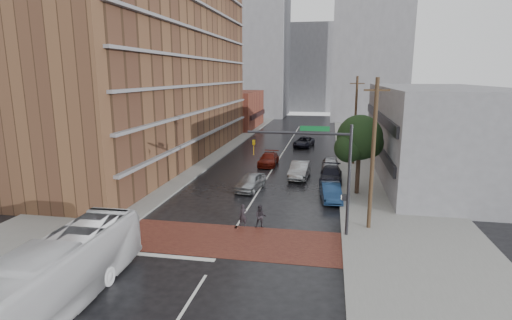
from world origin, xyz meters
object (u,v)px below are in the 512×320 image
at_px(car_parked_far, 330,165).
at_px(suv_travel, 304,142).
at_px(pedestrian_b, 261,217).
at_px(car_travel_a, 251,182).
at_px(car_parked_near, 331,192).
at_px(transit_bus, 56,276).
at_px(car_parked_mid, 331,175).
at_px(pedestrian_a, 243,216).
at_px(car_travel_b, 300,170).
at_px(car_travel_c, 269,159).

bearing_deg(car_parked_far, suv_travel, 102.70).
xyz_separation_m(pedestrian_b, car_travel_a, (-2.44, 8.76, -0.03)).
bearing_deg(car_parked_near, suv_travel, 92.59).
height_order(transit_bus, car_parked_mid, transit_bus).
bearing_deg(pedestrian_a, car_travel_b, 75.72).
height_order(transit_bus, pedestrian_a, transit_bus).
distance_m(pedestrian_a, car_travel_b, 14.08).
height_order(car_parked_mid, car_parked_far, car_parked_far).
relative_size(pedestrian_a, car_travel_a, 0.35).
bearing_deg(suv_travel, pedestrian_b, -82.28).
bearing_deg(car_parked_mid, car_parked_far, 92.01).
bearing_deg(pedestrian_b, car_parked_near, 49.71).
bearing_deg(pedestrian_b, car_parked_mid, 63.20).
relative_size(pedestrian_b, car_parked_near, 0.36).
bearing_deg(car_parked_mid, car_parked_near, -88.68).
relative_size(car_travel_b, suv_travel, 0.99).
bearing_deg(car_travel_c, car_parked_near, -58.90).
bearing_deg(car_travel_c, pedestrian_a, -85.83).
xyz_separation_m(pedestrian_a, car_parked_near, (5.87, 7.00, -0.06)).
xyz_separation_m(pedestrian_a, car_parked_far, (5.80, 17.03, -0.00)).
height_order(pedestrian_b, car_travel_a, pedestrian_b).
bearing_deg(car_parked_near, pedestrian_a, -136.32).
relative_size(suv_travel, car_parked_mid, 0.99).
xyz_separation_m(car_travel_a, car_parked_mid, (7.09, 3.91, -0.02)).
relative_size(pedestrian_a, car_parked_near, 0.36).
distance_m(transit_bus, car_parked_mid, 26.47).
bearing_deg(car_parked_far, car_travel_c, 162.57).
bearing_deg(car_travel_a, pedestrian_a, -72.52).
distance_m(transit_bus, car_parked_far, 30.41).
height_order(pedestrian_a, car_travel_b, car_travel_b).
relative_size(car_travel_b, car_travel_c, 1.03).
bearing_deg(car_parked_far, pedestrian_a, -110.67).
xyz_separation_m(transit_bus, car_parked_mid, (11.79, 23.69, -0.81)).
bearing_deg(car_parked_near, car_parked_far, 84.06).
bearing_deg(pedestrian_a, suv_travel, 83.55).
height_order(transit_bus, pedestrian_b, transit_bus).
bearing_deg(pedestrian_a, car_travel_a, 95.11).
xyz_separation_m(car_travel_a, car_travel_c, (0.06, 10.21, -0.06)).
distance_m(pedestrian_a, suv_travel, 31.77).
distance_m(pedestrian_b, car_travel_a, 9.09).
xyz_separation_m(car_travel_c, car_parked_mid, (7.03, -6.31, 0.04)).
distance_m(transit_bus, car_parked_near, 21.55).
relative_size(car_travel_a, car_travel_c, 0.92).
bearing_deg(suv_travel, car_parked_far, -66.33).
relative_size(car_travel_b, car_parked_mid, 0.98).
bearing_deg(car_travel_a, suv_travel, 91.55).
distance_m(car_travel_a, car_travel_b, 6.45).
relative_size(car_travel_c, car_parked_near, 1.11).
xyz_separation_m(pedestrian_b, car_parked_near, (4.66, 7.00, -0.07)).
bearing_deg(transit_bus, car_travel_a, 75.63).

